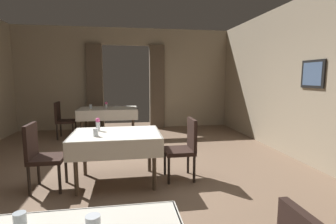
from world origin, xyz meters
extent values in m
plane|color=#7A604C|center=(0.00, 0.00, 0.00)|extent=(10.08, 10.08, 0.00)
cube|color=tan|center=(3.20, 0.00, 1.50)|extent=(0.12, 8.40, 3.00)
cube|color=black|center=(3.12, 0.20, 1.61)|extent=(0.03, 0.54, 0.48)
cube|color=slate|center=(3.11, 0.20, 1.61)|extent=(0.01, 0.44, 0.39)
cube|color=tan|center=(-1.95, 4.20, 1.50)|extent=(2.50, 0.12, 3.00)
cube|color=tan|center=(1.95, 4.20, 1.50)|extent=(2.50, 0.12, 3.00)
cube|color=tan|center=(0.00, 4.20, 2.75)|extent=(1.40, 0.12, 0.50)
cube|color=brown|center=(-0.92, 4.06, 1.25)|extent=(0.44, 0.14, 2.51)
cube|color=brown|center=(0.92, 4.06, 1.25)|extent=(0.44, 0.14, 2.51)
cylinder|color=#4C3D2D|center=(-0.70, -0.38, 0.35)|extent=(0.06, 0.06, 0.71)
cylinder|color=#4C3D2D|center=(0.33, -0.38, 0.35)|extent=(0.06, 0.06, 0.71)
cylinder|color=#4C3D2D|center=(-0.70, 0.34, 0.35)|extent=(0.06, 0.06, 0.71)
cylinder|color=#4C3D2D|center=(0.33, 0.34, 0.35)|extent=(0.06, 0.06, 0.71)
cube|color=#4C3D2D|center=(-0.18, -0.02, 0.72)|extent=(1.19, 0.89, 0.03)
cube|color=silver|center=(-0.18, -0.02, 0.74)|extent=(1.25, 0.95, 0.01)
cube|color=silver|center=(-0.18, -0.49, 0.62)|extent=(1.25, 0.02, 0.26)
cube|color=silver|center=(-0.18, 0.45, 0.62)|extent=(1.25, 0.02, 0.26)
cube|color=silver|center=(-0.81, -0.02, 0.62)|extent=(0.02, 0.95, 0.26)
cube|color=silver|center=(0.44, -0.02, 0.62)|extent=(0.02, 0.95, 0.26)
cylinder|color=#4C3D2D|center=(-1.13, 2.74, 0.35)|extent=(0.06, 0.06, 0.71)
cylinder|color=#4C3D2D|center=(0.14, 2.74, 0.35)|extent=(0.06, 0.06, 0.71)
cylinder|color=#4C3D2D|center=(-1.13, 3.44, 0.35)|extent=(0.06, 0.06, 0.71)
cylinder|color=#4C3D2D|center=(0.14, 3.44, 0.35)|extent=(0.06, 0.06, 0.71)
cube|color=#4C3D2D|center=(-0.49, 3.09, 0.72)|extent=(1.43, 0.85, 0.03)
cube|color=silver|center=(-0.49, 3.09, 0.74)|extent=(1.49, 0.91, 0.01)
cube|color=silver|center=(-0.49, 2.63, 0.62)|extent=(1.49, 0.02, 0.26)
cube|color=silver|center=(-0.49, 3.55, 0.62)|extent=(1.49, 0.02, 0.26)
cube|color=silver|center=(-1.24, 3.09, 0.62)|extent=(0.02, 0.91, 0.26)
cube|color=silver|center=(0.25, 3.09, 0.62)|extent=(0.02, 0.91, 0.26)
cylinder|color=black|center=(0.56, -0.23, 0.21)|extent=(0.04, 0.04, 0.42)
cylinder|color=black|center=(0.56, 0.15, 0.21)|extent=(0.04, 0.04, 0.42)
cylinder|color=black|center=(0.94, -0.23, 0.21)|extent=(0.04, 0.04, 0.42)
cylinder|color=black|center=(0.94, 0.15, 0.21)|extent=(0.04, 0.04, 0.42)
cube|color=black|center=(0.75, -0.04, 0.43)|extent=(0.44, 0.44, 0.06)
cube|color=black|center=(0.95, -0.04, 0.69)|extent=(0.05, 0.42, 0.48)
cylinder|color=black|center=(-0.93, 0.08, 0.21)|extent=(0.04, 0.04, 0.42)
cylinder|color=black|center=(-0.93, -0.30, 0.21)|extent=(0.04, 0.04, 0.42)
cylinder|color=black|center=(-1.31, 0.08, 0.21)|extent=(0.04, 0.04, 0.42)
cylinder|color=black|center=(-1.31, -0.30, 0.21)|extent=(0.04, 0.04, 0.42)
cube|color=black|center=(-1.12, -0.11, 0.43)|extent=(0.44, 0.44, 0.06)
cube|color=black|center=(-1.32, -0.11, 0.69)|extent=(0.05, 0.42, 0.48)
cylinder|color=black|center=(-1.36, 3.23, 0.21)|extent=(0.04, 0.04, 0.42)
cylinder|color=black|center=(-1.36, 2.85, 0.21)|extent=(0.04, 0.04, 0.42)
cylinder|color=black|center=(-1.74, 3.23, 0.21)|extent=(0.04, 0.04, 0.42)
cylinder|color=black|center=(-1.74, 2.85, 0.21)|extent=(0.04, 0.04, 0.42)
cube|color=black|center=(-1.55, 3.04, 0.43)|extent=(0.44, 0.44, 0.06)
cube|color=black|center=(-1.75, 3.04, 0.69)|extent=(0.05, 0.42, 0.48)
cylinder|color=silver|center=(-0.60, -2.39, 0.80)|extent=(0.07, 0.07, 0.10)
cylinder|color=silver|center=(-0.46, 0.16, 0.82)|extent=(0.06, 0.06, 0.13)
sphere|color=#D84C8C|center=(-0.46, 0.16, 0.91)|extent=(0.07, 0.07, 0.07)
cylinder|color=silver|center=(-0.45, -0.21, 0.80)|extent=(0.07, 0.07, 0.11)
cylinder|color=silver|center=(-0.54, 3.04, 0.80)|extent=(0.06, 0.06, 0.11)
sphere|color=#D84C8C|center=(-0.54, 3.04, 0.89)|extent=(0.07, 0.07, 0.07)
cylinder|color=silver|center=(-0.94, 3.07, 0.80)|extent=(0.08, 0.08, 0.10)
cylinder|color=white|center=(-0.28, 3.38, 0.76)|extent=(0.22, 0.22, 0.01)
camera|label=1|loc=(-0.03, -3.75, 1.55)|focal=27.43mm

